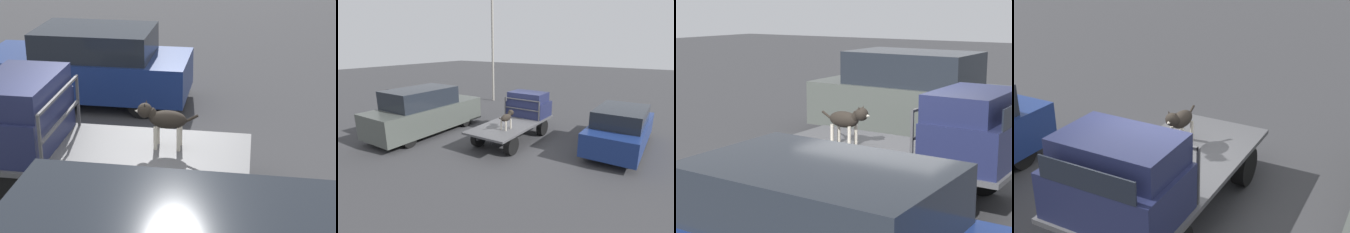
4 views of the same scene
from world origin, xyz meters
TOP-DOWN VIEW (x-y plane):
  - ground_plane at (0.00, 0.00)m, footprint 80.00×80.00m
  - flatbed_truck at (0.00, 0.00)m, footprint 4.20×1.87m
  - truck_cab at (1.41, 0.00)m, footprint 1.23×1.75m
  - truck_headboard at (0.75, 0.00)m, footprint 0.04×1.75m
  - dog at (-0.76, -0.24)m, footprint 0.97×0.28m
  - parked_sedan at (1.49, -3.98)m, footprint 4.51×1.86m

SIDE VIEW (x-z plane):
  - ground_plane at x=0.00m, z-range 0.00..0.00m
  - flatbed_truck at x=0.00m, z-range 0.19..0.96m
  - parked_sedan at x=1.49m, z-range 0.00..1.68m
  - dog at x=-0.76m, z-range 0.87..1.60m
  - truck_cab at x=1.41m, z-range 0.75..1.85m
  - truck_headboard at x=0.75m, z-range 0.91..1.79m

